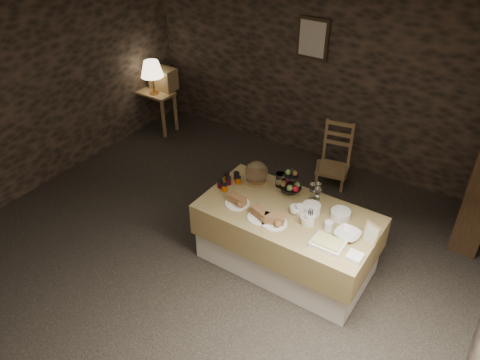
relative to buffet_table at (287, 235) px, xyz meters
The scene contains 27 objects.
ground_plane 0.92m from the buffet_table, 165.58° to the right, with size 5.50×5.00×0.01m, color black.
room_shell 1.41m from the buffet_table, 165.58° to the right, with size 5.52×5.02×2.60m.
buffet_table is the anchor object (origin of this frame).
console_table 3.66m from the buffet_table, 154.32° to the left, with size 0.62×0.35×0.67m.
table_lamp 3.65m from the buffet_table, 154.70° to the left, with size 0.35×0.35×0.53m.
wine_rack 3.72m from the buffet_table, 151.47° to the left, with size 0.42×0.26×0.34m, color olive.
chair 1.81m from the buffet_table, 97.56° to the left, with size 0.48×0.46×0.68m.
framed_picture 2.79m from the buffet_table, 112.71° to the left, with size 0.45×0.04×0.55m.
plate_stack_a 0.42m from the buffet_table, 29.77° to the left, with size 0.19×0.19×0.10m, color white.
plate_stack_b 0.63m from the buffet_table, 23.23° to the left, with size 0.20×0.20×0.09m, color white.
cutlery_holder 0.46m from the buffet_table, 12.25° to the right, with size 0.10×0.10×0.12m, color white.
cup_a 0.36m from the buffet_table, 10.73° to the left, with size 0.11×0.11×0.09m, color white.
cup_b 0.44m from the buffet_table, 21.13° to the right, with size 0.11×0.11×0.10m, color white.
mug_c 0.37m from the buffet_table, 23.52° to the left, with size 0.09×0.09×0.10m, color white.
mug_d 0.58m from the buffet_table, ahead, with size 0.08×0.08×0.09m, color white.
bowl 0.73m from the buffet_table, ahead, with size 0.24×0.24×0.06m, color white.
cake_dome 0.76m from the buffet_table, 153.49° to the left, with size 0.26×0.26×0.26m.
fruit_stand 0.54m from the buffet_table, 115.93° to the left, with size 0.24×0.24×0.34m.
bread_platter_left 0.65m from the buffet_table, 160.36° to the right, with size 0.26×0.26×0.11m.
bread_platter_center 0.47m from the buffet_table, 128.32° to the right, with size 0.26×0.26×0.11m.
bread_platter_right 0.43m from the buffet_table, 97.02° to the right, with size 0.26×0.26×0.11m.
jam_jars 0.87m from the buffet_table, behind, with size 0.20×0.32×0.07m.
tart_dish 0.70m from the buffet_table, 24.80° to the right, with size 0.30×0.22×0.07m.
square_dish 0.93m from the buffet_table, 18.10° to the right, with size 0.14×0.14×0.04m, color white.
menu_frame 0.94m from the buffet_table, ahead, with size 0.17×0.02×0.22m, color olive.
storage_jar_a 0.61m from the buffet_table, 130.84° to the left, with size 0.10×0.10×0.16m, color white.
storage_jar_b 0.53m from the buffet_table, 125.07° to the left, with size 0.09×0.09×0.14m, color white.
Camera 1 is at (2.47, -3.21, 3.71)m, focal length 35.00 mm.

